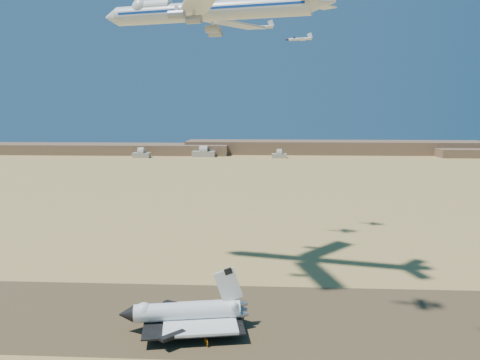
# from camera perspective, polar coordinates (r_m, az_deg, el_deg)

# --- Properties ---
(ground) EXTENTS (1200.00, 1200.00, 0.00)m
(ground) POSITION_cam_1_polar(r_m,az_deg,el_deg) (147.18, -6.04, -16.17)
(ground) COLOR #A28548
(ground) RESTS_ON ground
(runway) EXTENTS (600.00, 50.00, 0.06)m
(runway) POSITION_cam_1_polar(r_m,az_deg,el_deg) (147.17, -6.04, -16.16)
(runway) COLOR brown
(runway) RESTS_ON ground
(ridgeline) EXTENTS (960.00, 90.00, 18.00)m
(ridgeline) POSITION_cam_1_polar(r_m,az_deg,el_deg) (662.87, 6.87, 3.79)
(ridgeline) COLOR brown
(ridgeline) RESTS_ON ground
(hangars) EXTENTS (200.50, 29.50, 30.00)m
(hangars) POSITION_cam_1_polar(r_m,az_deg,el_deg) (619.03, -4.89, 3.23)
(hangars) COLOR #A9A495
(hangars) RESTS_ON ground
(shuttle) EXTENTS (36.12, 26.19, 17.77)m
(shuttle) POSITION_cam_1_polar(r_m,az_deg,el_deg) (137.37, -6.56, -15.86)
(shuttle) COLOR white
(shuttle) RESTS_ON runway
(carrier_747) EXTENTS (83.82, 63.25, 20.84)m
(carrier_747) POSITION_cam_1_polar(r_m,az_deg,el_deg) (172.33, -4.59, 19.80)
(carrier_747) COLOR silver
(crew_a) EXTENTS (0.46, 0.67, 1.80)m
(crew_a) POSITION_cam_1_polar(r_m,az_deg,el_deg) (129.38, -3.98, -19.33)
(crew_a) COLOR orange
(crew_a) RESTS_ON runway
(crew_b) EXTENTS (0.52, 0.88, 1.80)m
(crew_b) POSITION_cam_1_polar(r_m,az_deg,el_deg) (131.16, -4.22, -18.92)
(crew_b) COLOR orange
(crew_b) RESTS_ON runway
(crew_c) EXTENTS (1.04, 1.12, 1.73)m
(crew_c) POSITION_cam_1_polar(r_m,az_deg,el_deg) (130.55, -4.06, -19.07)
(crew_c) COLOR orange
(crew_c) RESTS_ON runway
(chase_jet_e) EXTENTS (15.32, 8.26, 3.81)m
(chase_jet_e) POSITION_cam_1_polar(r_m,az_deg,el_deg) (218.32, 2.25, 18.14)
(chase_jet_e) COLOR silver
(chase_jet_f) EXTENTS (13.51, 7.85, 3.44)m
(chase_jet_f) POSITION_cam_1_polar(r_m,az_deg,el_deg) (235.30, 7.26, 16.69)
(chase_jet_f) COLOR silver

